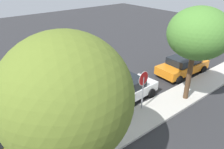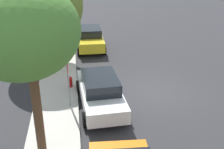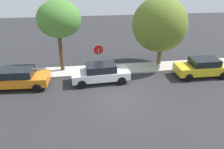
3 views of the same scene
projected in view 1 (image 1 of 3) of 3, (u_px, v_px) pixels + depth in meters
name	position (u px, v px, depth m)	size (l,w,h in m)	color
ground_plane	(89.00, 89.00, 15.45)	(60.00, 60.00, 0.00)	#2D2D30
sidewalk_curb	(136.00, 121.00, 12.10)	(32.00, 2.01, 0.14)	beige
stop_sign	(143.00, 84.00, 12.40)	(0.86, 0.12, 2.57)	gray
parked_car_white	(126.00, 90.00, 13.81)	(4.53, 2.15, 1.47)	white
parked_car_orange	(183.00, 65.00, 17.33)	(4.54, 2.26, 1.49)	orange
street_tree_near_corner	(199.00, 34.00, 12.11)	(3.50, 3.50, 5.94)	#513823
street_tree_mid_block	(66.00, 98.00, 7.51)	(4.73, 4.73, 6.05)	brown
fire_hydrant	(117.00, 117.00, 11.97)	(0.30, 0.22, 0.72)	red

